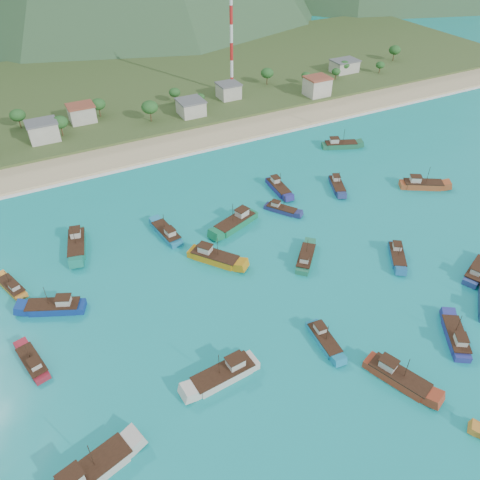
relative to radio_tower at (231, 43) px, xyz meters
name	(u,v)px	position (x,y,z in m)	size (l,w,h in m)	color
ground	(247,309)	(-50.48, -108.00, -21.20)	(600.00, 600.00, 0.00)	#0B7E83
beach	(134,152)	(-50.48, -29.00, -21.20)	(400.00, 18.00, 1.20)	beige
land	(90,92)	(-50.48, 32.00, -21.20)	(400.00, 110.00, 2.40)	#385123
surf_line	(143,165)	(-50.48, -38.50, -21.20)	(400.00, 2.50, 0.08)	white
village	(122,114)	(-47.63, -7.31, -16.57)	(214.58, 26.33, 7.65)	beige
vegetation	(96,115)	(-56.01, -5.33, -16.11)	(274.73, 25.14, 8.82)	#235623
radio_tower	(231,43)	(0.00, 0.00, 0.00)	(1.20, 1.20, 39.20)	red
boat_1	(224,374)	(-62.12, -121.22, -20.22)	(13.04, 4.81, 7.55)	beige
boat_2	(324,340)	(-41.45, -122.61, -20.56)	(3.66, 9.87, 5.71)	teal
boat_3	(214,258)	(-50.05, -90.83, -20.25)	(10.55, 12.15, 7.38)	#BF8114
boat_4	(456,337)	(-18.51, -133.97, -20.44)	(8.48, 10.74, 6.34)	navy
boat_6	(337,186)	(-4.74, -77.45, -20.52)	(6.70, 10.34, 5.90)	navy
boat_10	(167,233)	(-56.58, -76.65, -20.41)	(4.72, 11.34, 6.50)	teal
boat_11	(306,259)	(-31.11, -100.74, -20.48)	(9.36, 9.59, 6.12)	#1E6C4C
boat_13	(278,188)	(-20.50, -70.78, -20.44)	(3.91, 10.97, 6.37)	navy
boat_15	(398,377)	(-34.89, -135.86, -20.30)	(7.64, 12.55, 7.14)	#9A361E
boat_16	(340,145)	(11.59, -57.13, -20.34)	(12.12, 7.64, 6.91)	#1D6443
boat_18	(33,363)	(-92.21, -102.57, -20.57)	(4.99, 9.91, 5.62)	maroon
boat_19	(397,256)	(-11.41, -109.82, -20.53)	(8.00, 9.83, 5.85)	#1B5F95
boat_20	(236,223)	(-39.35, -80.79, -20.19)	(13.61, 8.14, 7.73)	#127347
boat_21	(281,210)	(-25.46, -80.46, -20.62)	(7.35, 8.98, 5.35)	navy
boat_22	(77,245)	(-77.56, -71.16, -20.24)	(6.38, 13.11, 7.45)	#157B65
boat_23	(12,287)	(-93.27, -79.38, -20.63)	(5.62, 9.39, 5.33)	orange
boat_24	(477,271)	(0.88, -122.37, -20.42)	(11.31, 7.25, 6.45)	navy
boat_25	(422,185)	(17.11, -88.71, -20.29)	(12.32, 9.33, 7.20)	#A24925
boat_26	(55,307)	(-86.08, -90.12, -20.31)	(12.36, 8.09, 7.07)	navy
boat_27	(90,473)	(-87.61, -127.86, -20.12)	(14.31, 7.65, 8.11)	beige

